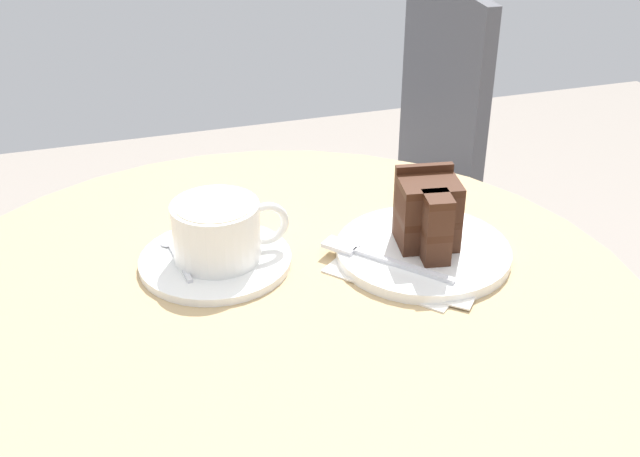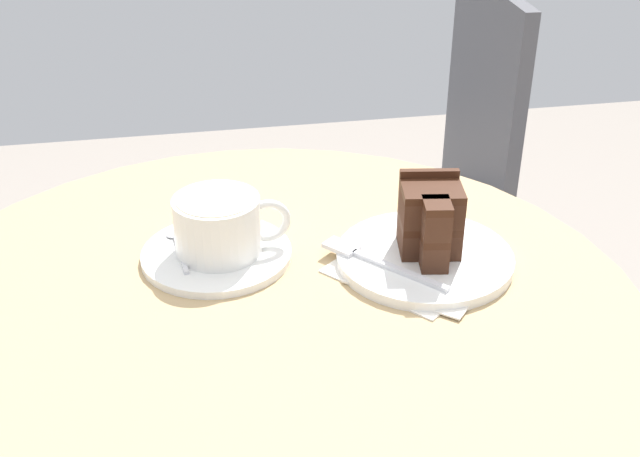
% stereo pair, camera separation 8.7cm
% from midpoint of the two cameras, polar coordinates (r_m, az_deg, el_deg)
% --- Properties ---
extents(cafe_table, '(0.79, 0.79, 0.71)m').
position_cam_midpoint_polar(cafe_table, '(0.88, -6.11, -12.06)').
color(cafe_table, tan).
rests_on(cafe_table, ground).
extents(saucer, '(0.17, 0.17, 0.01)m').
position_cam_midpoint_polar(saucer, '(0.89, -10.22, -2.33)').
color(saucer, white).
rests_on(saucer, cafe_table).
extents(coffee_cup, '(0.13, 0.09, 0.07)m').
position_cam_midpoint_polar(coffee_cup, '(0.87, -10.09, -0.17)').
color(coffee_cup, white).
rests_on(coffee_cup, saucer).
extents(teaspoon, '(0.02, 0.09, 0.00)m').
position_cam_midpoint_polar(teaspoon, '(0.90, -12.99, -1.84)').
color(teaspoon, silver).
rests_on(teaspoon, saucer).
extents(cake_plate, '(0.19, 0.19, 0.01)m').
position_cam_midpoint_polar(cake_plate, '(0.89, 4.59, -1.72)').
color(cake_plate, white).
rests_on(cake_plate, cafe_table).
extents(cake_slice, '(0.07, 0.09, 0.09)m').
position_cam_midpoint_polar(cake_slice, '(0.87, 4.95, 0.95)').
color(cake_slice, '#422619').
rests_on(cake_slice, cake_plate).
extents(fork, '(0.11, 0.13, 0.00)m').
position_cam_midpoint_polar(fork, '(0.87, 0.84, -2.02)').
color(fork, silver).
rests_on(fork, cake_plate).
extents(napkin, '(0.21, 0.21, 0.00)m').
position_cam_midpoint_polar(napkin, '(0.88, 4.21, -2.46)').
color(napkin, silver).
rests_on(napkin, cafe_table).
extents(cafe_chair, '(0.40, 0.40, 0.88)m').
position_cam_midpoint_polar(cafe_chair, '(1.52, 3.50, 3.34)').
color(cafe_chair, '#4C4C51').
rests_on(cafe_chair, ground).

